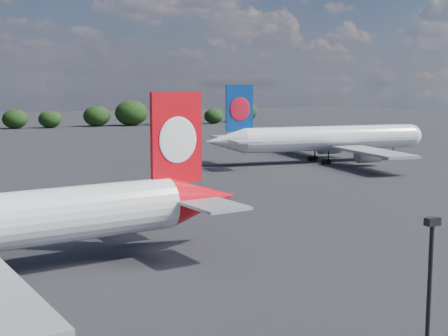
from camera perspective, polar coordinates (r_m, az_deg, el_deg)
name	(u,v)px	position (r m, az deg, el deg)	size (l,w,h in m)	color
china_southern_airliner	(323,139)	(115.78, 9.06, 2.62)	(43.70, 41.64, 14.25)	silver
apron_lamp_post	(427,331)	(24.44, 18.11, -13.97)	(0.55, 0.30, 9.63)	black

